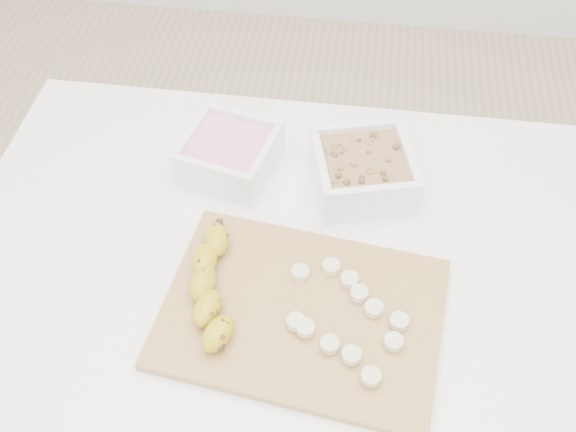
# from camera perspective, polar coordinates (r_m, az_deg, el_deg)

# --- Properties ---
(table) EXTENTS (1.00, 0.70, 0.75)m
(table) POSITION_cam_1_polar(r_m,az_deg,el_deg) (1.03, -0.22, -6.83)
(table) COLOR white
(table) RESTS_ON ground
(bowl_yogurt) EXTENTS (0.17, 0.17, 0.07)m
(bowl_yogurt) POSITION_cam_1_polar(r_m,az_deg,el_deg) (1.04, -5.25, 5.61)
(bowl_yogurt) COLOR white
(bowl_yogurt) RESTS_ON table
(bowl_granola) EXTENTS (0.18, 0.18, 0.07)m
(bowl_granola) POSITION_cam_1_polar(r_m,az_deg,el_deg) (1.02, 6.69, 4.08)
(bowl_granola) COLOR white
(bowl_granola) RESTS_ON table
(cutting_board) EXTENTS (0.40, 0.31, 0.01)m
(cutting_board) POSITION_cam_1_polar(r_m,az_deg,el_deg) (0.89, 1.26, -8.61)
(cutting_board) COLOR #AA8046
(cutting_board) RESTS_ON table
(banana) EXTENTS (0.06, 0.20, 0.03)m
(banana) POSITION_cam_1_polar(r_m,az_deg,el_deg) (0.88, -6.75, -6.31)
(banana) COLOR #B49514
(banana) RESTS_ON cutting_board
(banana_slices) EXTENTS (0.16, 0.19, 0.02)m
(banana_slices) POSITION_cam_1_polar(r_m,az_deg,el_deg) (0.87, 5.20, -8.87)
(banana_slices) COLOR beige
(banana_slices) RESTS_ON cutting_board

